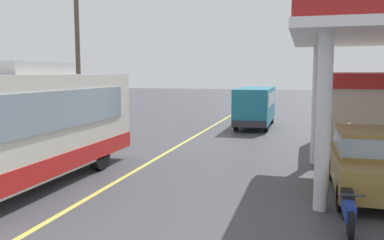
{
  "coord_description": "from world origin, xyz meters",
  "views": [
    {
      "loc": [
        5.54,
        -4.66,
        3.37
      ],
      "look_at": [
        1.5,
        10.0,
        1.6
      ],
      "focal_mm": 37.88,
      "sensor_mm": 36.0,
      "label": 1
    }
  ],
  "objects_px": {
    "coach_bus_main": "(4,134)",
    "car_at_pump": "(366,159)",
    "pedestrian_by_shop": "(348,143)",
    "minibus_opposing_lane": "(255,103)",
    "motorcycle_parked_forecourt": "(348,208)"
  },
  "relations": [
    {
      "from": "coach_bus_main",
      "to": "car_at_pump",
      "type": "xyz_separation_m",
      "value": [
        9.6,
        2.64,
        -0.71
      ]
    },
    {
      "from": "pedestrian_by_shop",
      "to": "car_at_pump",
      "type": "bearing_deg",
      "value": -86.75
    },
    {
      "from": "car_at_pump",
      "to": "pedestrian_by_shop",
      "type": "distance_m",
      "value": 3.0
    },
    {
      "from": "minibus_opposing_lane",
      "to": "pedestrian_by_shop",
      "type": "bearing_deg",
      "value": -67.29
    },
    {
      "from": "coach_bus_main",
      "to": "minibus_opposing_lane",
      "type": "height_order",
      "value": "coach_bus_main"
    },
    {
      "from": "coach_bus_main",
      "to": "car_at_pump",
      "type": "height_order",
      "value": "coach_bus_main"
    },
    {
      "from": "minibus_opposing_lane",
      "to": "pedestrian_by_shop",
      "type": "xyz_separation_m",
      "value": [
        4.44,
        -10.61,
        -0.54
      ]
    },
    {
      "from": "coach_bus_main",
      "to": "minibus_opposing_lane",
      "type": "xyz_separation_m",
      "value": [
        4.99,
        16.24,
        -0.25
      ]
    },
    {
      "from": "motorcycle_parked_forecourt",
      "to": "pedestrian_by_shop",
      "type": "bearing_deg",
      "value": 84.55
    },
    {
      "from": "car_at_pump",
      "to": "pedestrian_by_shop",
      "type": "bearing_deg",
      "value": 93.25
    },
    {
      "from": "minibus_opposing_lane",
      "to": "pedestrian_by_shop",
      "type": "distance_m",
      "value": 11.51
    },
    {
      "from": "car_at_pump",
      "to": "minibus_opposing_lane",
      "type": "distance_m",
      "value": 14.36
    },
    {
      "from": "coach_bus_main",
      "to": "pedestrian_by_shop",
      "type": "height_order",
      "value": "coach_bus_main"
    },
    {
      "from": "minibus_opposing_lane",
      "to": "pedestrian_by_shop",
      "type": "relative_size",
      "value": 3.69
    },
    {
      "from": "coach_bus_main",
      "to": "motorcycle_parked_forecourt",
      "type": "height_order",
      "value": "coach_bus_main"
    }
  ]
}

